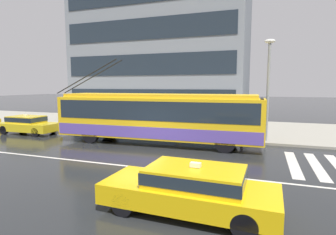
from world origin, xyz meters
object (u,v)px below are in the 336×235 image
(taxi_oncoming_near, at_px, (191,187))
(pedestrian_walking_past, at_px, (243,113))
(street_lamp, at_px, (268,81))
(trolleybus, at_px, (157,116))
(pedestrian_at_shelter, at_px, (178,109))
(pedestrian_approaching_curb, at_px, (118,106))
(taxi_queued_behind_bus, at_px, (28,124))

(taxi_oncoming_near, height_order, pedestrian_walking_past, pedestrian_walking_past)
(pedestrian_walking_past, bearing_deg, street_lamp, -25.06)
(trolleybus, relative_size, pedestrian_at_shelter, 6.52)
(pedestrian_at_shelter, height_order, pedestrian_approaching_curb, pedestrian_approaching_curb)
(taxi_queued_behind_bus, bearing_deg, street_lamp, 7.73)
(pedestrian_at_shelter, xyz_separation_m, pedestrian_approaching_curb, (-4.77, -0.50, 0.11))
(pedestrian_walking_past, relative_size, street_lamp, 0.33)
(pedestrian_at_shelter, bearing_deg, taxi_oncoming_near, -71.10)
(trolleybus, bearing_deg, taxi_oncoming_near, -62.58)
(pedestrian_at_shelter, bearing_deg, pedestrian_walking_past, -19.16)
(taxi_queued_behind_bus, relative_size, street_lamp, 0.73)
(taxi_queued_behind_bus, relative_size, pedestrian_at_shelter, 2.20)
(pedestrian_walking_past, xyz_separation_m, street_lamp, (1.43, -0.67, 1.99))
(taxi_queued_behind_bus, bearing_deg, pedestrian_at_shelter, 24.68)
(taxi_queued_behind_bus, xyz_separation_m, taxi_oncoming_near, (14.05, -7.93, 0.00))
(taxi_oncoming_near, relative_size, pedestrian_approaching_curb, 2.33)
(street_lamp, bearing_deg, pedestrian_at_shelter, 159.44)
(taxi_queued_behind_bus, distance_m, pedestrian_at_shelter, 10.82)
(taxi_queued_behind_bus, height_order, taxi_oncoming_near, same)
(taxi_oncoming_near, xyz_separation_m, pedestrian_walking_past, (0.53, 10.77, 0.99))
(pedestrian_approaching_curb, xyz_separation_m, pedestrian_walking_past, (9.55, -1.16, -0.11))
(trolleybus, bearing_deg, pedestrian_walking_past, 31.42)
(taxi_queued_behind_bus, xyz_separation_m, street_lamp, (16.00, 2.17, 2.98))
(taxi_oncoming_near, distance_m, pedestrian_at_shelter, 13.17)
(trolleybus, distance_m, taxi_queued_behind_bus, 9.97)
(trolleybus, relative_size, taxi_queued_behind_bus, 2.97)
(trolleybus, height_order, taxi_queued_behind_bus, trolleybus)
(pedestrian_at_shelter, relative_size, street_lamp, 0.33)
(pedestrian_walking_past, distance_m, street_lamp, 2.54)
(pedestrian_approaching_curb, bearing_deg, trolleybus, -39.17)
(pedestrian_at_shelter, distance_m, street_lamp, 6.92)
(taxi_queued_behind_bus, relative_size, taxi_oncoming_near, 0.91)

